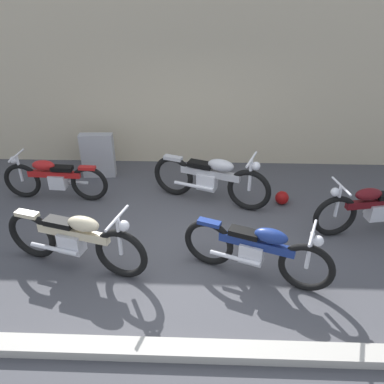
{
  "coord_description": "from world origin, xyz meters",
  "views": [
    {
      "loc": [
        0.19,
        -4.54,
        3.64
      ],
      "look_at": [
        -0.01,
        0.91,
        0.55
      ],
      "focal_mm": 36.23,
      "sensor_mm": 36.0,
      "label": 1
    }
  ],
  "objects_px": {
    "helmet": "(282,198)",
    "motorcycle_cream": "(75,239)",
    "motorcycle_blue": "(257,250)",
    "stone_marker": "(98,155)",
    "motorcycle_red": "(54,178)",
    "motorcycle_silver": "(211,179)",
    "motorcycle_maroon": "(374,208)"
  },
  "relations": [
    {
      "from": "motorcycle_blue",
      "to": "motorcycle_red",
      "type": "xyz_separation_m",
      "value": [
        -3.43,
        1.99,
        -0.03
      ]
    },
    {
      "from": "motorcycle_maroon",
      "to": "motorcycle_red",
      "type": "relative_size",
      "value": 1.04
    },
    {
      "from": "stone_marker",
      "to": "motorcycle_red",
      "type": "height_order",
      "value": "stone_marker"
    },
    {
      "from": "motorcycle_maroon",
      "to": "motorcycle_blue",
      "type": "bearing_deg",
      "value": 19.32
    },
    {
      "from": "motorcycle_maroon",
      "to": "helmet",
      "type": "bearing_deg",
      "value": -43.72
    },
    {
      "from": "helmet",
      "to": "motorcycle_blue",
      "type": "distance_m",
      "value": 2.09
    },
    {
      "from": "stone_marker",
      "to": "motorcycle_silver",
      "type": "relative_size",
      "value": 0.43
    },
    {
      "from": "stone_marker",
      "to": "helmet",
      "type": "xyz_separation_m",
      "value": [
        3.55,
        -0.99,
        -0.33
      ]
    },
    {
      "from": "motorcycle_blue",
      "to": "motorcycle_red",
      "type": "relative_size",
      "value": 1.01
    },
    {
      "from": "motorcycle_blue",
      "to": "motorcycle_silver",
      "type": "height_order",
      "value": "motorcycle_silver"
    },
    {
      "from": "motorcycle_red",
      "to": "motorcycle_cream",
      "type": "bearing_deg",
      "value": 120.0
    },
    {
      "from": "motorcycle_silver",
      "to": "motorcycle_blue",
      "type": "bearing_deg",
      "value": -52.81
    },
    {
      "from": "stone_marker",
      "to": "motorcycle_maroon",
      "type": "relative_size",
      "value": 0.45
    },
    {
      "from": "stone_marker",
      "to": "helmet",
      "type": "bearing_deg",
      "value": -15.63
    },
    {
      "from": "motorcycle_maroon",
      "to": "motorcycle_cream",
      "type": "height_order",
      "value": "motorcycle_cream"
    },
    {
      "from": "helmet",
      "to": "motorcycle_cream",
      "type": "height_order",
      "value": "motorcycle_cream"
    },
    {
      "from": "motorcycle_silver",
      "to": "motorcycle_maroon",
      "type": "bearing_deg",
      "value": 2.01
    },
    {
      "from": "motorcycle_cream",
      "to": "motorcycle_silver",
      "type": "distance_m",
      "value": 2.63
    },
    {
      "from": "motorcycle_maroon",
      "to": "motorcycle_silver",
      "type": "bearing_deg",
      "value": -29.0
    },
    {
      "from": "motorcycle_maroon",
      "to": "motorcycle_silver",
      "type": "height_order",
      "value": "motorcycle_silver"
    },
    {
      "from": "motorcycle_cream",
      "to": "motorcycle_red",
      "type": "bearing_deg",
      "value": 132.71
    },
    {
      "from": "helmet",
      "to": "motorcycle_blue",
      "type": "relative_size",
      "value": 0.12
    },
    {
      "from": "motorcycle_maroon",
      "to": "motorcycle_silver",
      "type": "relative_size",
      "value": 0.95
    },
    {
      "from": "motorcycle_red",
      "to": "motorcycle_blue",
      "type": "bearing_deg",
      "value": 152.76
    },
    {
      "from": "helmet",
      "to": "motorcycle_red",
      "type": "height_order",
      "value": "motorcycle_red"
    },
    {
      "from": "motorcycle_blue",
      "to": "motorcycle_cream",
      "type": "relative_size",
      "value": 0.92
    },
    {
      "from": "motorcycle_silver",
      "to": "motorcycle_red",
      "type": "bearing_deg",
      "value": -160.11
    },
    {
      "from": "motorcycle_cream",
      "to": "motorcycle_maroon",
      "type": "bearing_deg",
      "value": 28.48
    },
    {
      "from": "motorcycle_cream",
      "to": "motorcycle_silver",
      "type": "bearing_deg",
      "value": 60.32
    },
    {
      "from": "stone_marker",
      "to": "motorcycle_cream",
      "type": "xyz_separation_m",
      "value": [
        0.39,
        -2.82,
        0.02
      ]
    },
    {
      "from": "motorcycle_blue",
      "to": "motorcycle_silver",
      "type": "bearing_deg",
      "value": 127.98
    },
    {
      "from": "motorcycle_maroon",
      "to": "stone_marker",
      "type": "bearing_deg",
      "value": -31.37
    }
  ]
}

